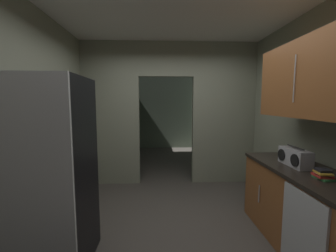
{
  "coord_description": "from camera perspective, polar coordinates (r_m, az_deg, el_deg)",
  "views": [
    {
      "loc": [
        -0.22,
        -2.55,
        1.59
      ],
      "look_at": [
        -0.06,
        1.17,
        1.19
      ],
      "focal_mm": 23.32,
      "sensor_mm": 36.0,
      "label": 1
    }
  ],
  "objects": [
    {
      "name": "boombox",
      "position": [
        2.86,
        30.19,
        -7.08
      ],
      "size": [
        0.17,
        0.42,
        0.22
      ],
      "color": "#B2B2B7",
      "rests_on": "lower_cabinet_run"
    },
    {
      "name": "lower_cabinet_run",
      "position": [
        2.93,
        31.78,
        -17.94
      ],
      "size": [
        0.65,
        1.62,
        0.88
      ],
      "color": "brown",
      "rests_on": "ground"
    },
    {
      "name": "kitchen_flank_left",
      "position": [
        2.63,
        -37.27,
        -0.01
      ],
      "size": [
        0.1,
        4.2,
        2.73
      ],
      "primitive_type": "cube",
      "color": "gray",
      "rests_on": "ground"
    },
    {
      "name": "dishwasher",
      "position": [
        2.44,
        31.56,
        -23.71
      ],
      "size": [
        0.02,
        0.56,
        0.82
      ],
      "color": "#B7BABC",
      "rests_on": "ground"
    },
    {
      "name": "refrigerator",
      "position": [
        2.41,
        -28.57,
        -10.93
      ],
      "size": [
        0.72,
        0.74,
        1.83
      ],
      "color": "black",
      "rests_on": "ground"
    },
    {
      "name": "book_stack",
      "position": [
        2.53,
        35.44,
        -10.28
      ],
      "size": [
        0.14,
        0.17,
        0.09
      ],
      "color": "#388C47",
      "rests_on": "lower_cabinet_run"
    },
    {
      "name": "upper_cabinet_counterside",
      "position": [
        2.7,
        33.47,
        10.26
      ],
      "size": [
        0.36,
        1.46,
        0.8
      ],
      "color": "brown"
    },
    {
      "name": "ground",
      "position": [
        3.01,
        2.28,
        -25.75
      ],
      "size": [
        20.0,
        20.0,
        0.0
      ],
      "primitive_type": "plane",
      "color": "#47423D"
    },
    {
      "name": "kitchen_overhead_slab",
      "position": [
        3.28,
        1.67,
        27.06
      ],
      "size": [
        3.74,
        7.4,
        0.06
      ],
      "primitive_type": "cube",
      "color": "silver"
    },
    {
      "name": "kitchen_partition",
      "position": [
        4.26,
        0.73,
        4.48
      ],
      "size": [
        3.34,
        0.12,
        2.73
      ],
      "color": "gray",
      "rests_on": "ground"
    },
    {
      "name": "adjoining_room_shell",
      "position": [
        6.52,
        -0.6,
        4.16
      ],
      "size": [
        3.34,
        3.46,
        2.73
      ],
      "color": "slate",
      "rests_on": "ground"
    }
  ]
}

